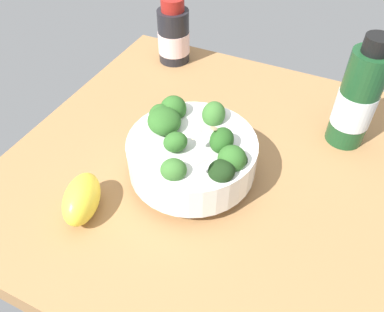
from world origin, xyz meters
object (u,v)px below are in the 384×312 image
(bottle_tall, at_px, (357,100))
(bottle_short, at_px, (174,35))
(bowl_of_broccoli, at_px, (192,152))
(lemon_wedge, at_px, (82,199))

(bottle_tall, xyz_separation_m, bottle_short, (-0.36, 0.10, -0.02))
(bowl_of_broccoli, height_order, bottle_tall, bottle_tall)
(bowl_of_broccoli, xyz_separation_m, bottle_short, (-0.17, 0.28, 0.01))
(bottle_tall, height_order, bottle_short, bottle_tall)
(bottle_tall, bearing_deg, bottle_short, 164.34)
(lemon_wedge, distance_m, bottle_tall, 0.42)
(lemon_wedge, relative_size, bottle_short, 0.63)
(bottle_tall, distance_m, bottle_short, 0.37)
(bowl_of_broccoli, xyz_separation_m, lemon_wedge, (-0.10, -0.12, -0.02))
(lemon_wedge, distance_m, bottle_short, 0.40)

